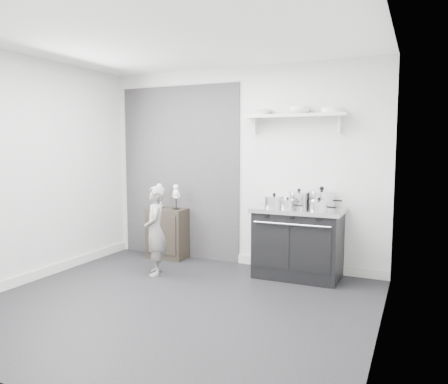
# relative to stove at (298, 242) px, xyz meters

# --- Properties ---
(ground) EXTENTS (4.00, 4.00, 0.00)m
(ground) POSITION_rel_stove_xyz_m (-0.92, -1.48, -0.44)
(ground) COLOR black
(ground) RESTS_ON ground
(room_shell) EXTENTS (4.02, 3.62, 2.71)m
(room_shell) POSITION_rel_stove_xyz_m (-1.01, -1.33, 1.20)
(room_shell) COLOR silver
(room_shell) RESTS_ON ground
(wall_shelf) EXTENTS (1.30, 0.26, 0.24)m
(wall_shelf) POSITION_rel_stove_xyz_m (-0.12, 0.20, 1.57)
(wall_shelf) COLOR silver
(wall_shelf) RESTS_ON room_shell
(stove) EXTENTS (1.09, 0.68, 0.88)m
(stove) POSITION_rel_stove_xyz_m (0.00, 0.00, 0.00)
(stove) COLOR black
(stove) RESTS_ON ground
(side_cabinet) EXTENTS (0.56, 0.33, 0.73)m
(side_cabinet) POSITION_rel_stove_xyz_m (-1.98, 0.13, -0.08)
(side_cabinet) COLOR black
(side_cabinet) RESTS_ON ground
(child) EXTENTS (0.45, 0.50, 1.14)m
(child) POSITION_rel_stove_xyz_m (-1.68, -0.64, 0.13)
(child) COLOR gray
(child) RESTS_ON ground
(pot_front_left) EXTENTS (0.32, 0.24, 0.18)m
(pot_front_left) POSITION_rel_stove_xyz_m (-0.28, -0.12, 0.51)
(pot_front_left) COLOR silver
(pot_front_left) RESTS_ON stove
(pot_back_left) EXTENTS (0.34, 0.25, 0.23)m
(pot_back_left) POSITION_rel_stove_xyz_m (-0.03, 0.12, 0.53)
(pot_back_left) COLOR silver
(pot_back_left) RESTS_ON stove
(pot_back_right) EXTENTS (0.41, 0.32, 0.26)m
(pot_back_right) POSITION_rel_stove_xyz_m (0.25, 0.13, 0.54)
(pot_back_right) COLOR silver
(pot_back_right) RESTS_ON stove
(pot_front_right) EXTENTS (0.32, 0.23, 0.16)m
(pot_front_right) POSITION_rel_stove_xyz_m (0.29, -0.19, 0.50)
(pot_front_right) COLOR silver
(pot_front_right) RESTS_ON stove
(pot_front_center) EXTENTS (0.26, 0.17, 0.15)m
(pot_front_center) POSITION_rel_stove_xyz_m (-0.09, -0.17, 0.49)
(pot_front_center) COLOR silver
(pot_front_center) RESTS_ON stove
(skeleton_full) EXTENTS (0.12, 0.08, 0.42)m
(skeleton_full) POSITION_rel_stove_xyz_m (-2.11, 0.13, 0.50)
(skeleton_full) COLOR white
(skeleton_full) RESTS_ON side_cabinet
(skeleton_torso) EXTENTS (0.12, 0.07, 0.41)m
(skeleton_torso) POSITION_rel_stove_xyz_m (-1.83, 0.13, 0.50)
(skeleton_torso) COLOR white
(skeleton_torso) RESTS_ON side_cabinet
(bowl_large) EXTENTS (0.28, 0.28, 0.07)m
(bowl_large) POSITION_rel_stove_xyz_m (-0.57, 0.19, 1.63)
(bowl_large) COLOR white
(bowl_large) RESTS_ON wall_shelf
(bowl_small) EXTENTS (0.27, 0.27, 0.08)m
(bowl_small) POSITION_rel_stove_xyz_m (-0.06, 0.19, 1.64)
(bowl_small) COLOR white
(bowl_small) RESTS_ON wall_shelf
(plate_stack) EXTENTS (0.27, 0.27, 0.06)m
(plate_stack) POSITION_rel_stove_xyz_m (0.34, 0.19, 1.63)
(plate_stack) COLOR white
(plate_stack) RESTS_ON wall_shelf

